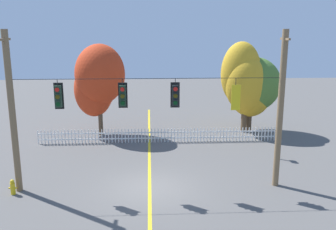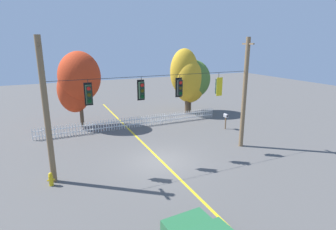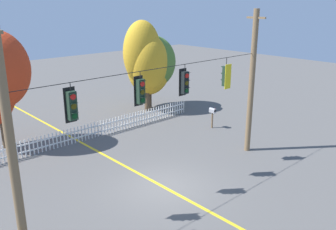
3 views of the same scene
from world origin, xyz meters
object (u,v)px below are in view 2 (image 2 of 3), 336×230
autumn_maple_near_fence (78,82)px  roadside_mailbox (226,117)px  traffic_signal_westbound_side (141,90)px  traffic_signal_southbound_primary (218,86)px  fire_hydrant (51,179)px  autumn_maple_mid (188,78)px  traffic_signal_eastbound_side (179,88)px  autumn_oak_far_east (192,79)px  traffic_signal_northbound_primary (89,94)px

autumn_maple_near_fence → roadside_mailbox: (11.32, -5.91, -2.89)m
traffic_signal_westbound_side → traffic_signal_southbound_primary: 5.29m
fire_hydrant → roadside_mailbox: bearing=16.5°
autumn_maple_near_fence → autumn_maple_mid: bearing=0.9°
traffic_signal_westbound_side → roadside_mailbox: size_ratio=1.02×
traffic_signal_eastbound_side → fire_hydrant: bearing=-176.9°
traffic_signal_westbound_side → autumn_maple_near_fence: bearing=104.0°
autumn_oak_far_east → autumn_maple_mid: bearing=-165.4°
traffic_signal_eastbound_side → autumn_maple_near_fence: autumn_maple_near_fence is taller
traffic_signal_westbound_side → traffic_signal_eastbound_side: bearing=0.0°
roadside_mailbox → autumn_maple_mid: bearing=94.5°
traffic_signal_westbound_side → autumn_maple_near_fence: size_ratio=0.21×
traffic_signal_westbound_side → autumn_maple_mid: autumn_maple_mid is taller
traffic_signal_westbound_side → roadside_mailbox: bearing=23.0°
traffic_signal_southbound_primary → autumn_maple_mid: size_ratio=0.22×
traffic_signal_northbound_primary → fire_hydrant: size_ratio=1.92×
traffic_signal_northbound_primary → autumn_maple_mid: (11.37, 9.86, -0.87)m
traffic_signal_southbound_primary → roadside_mailbox: traffic_signal_southbound_primary is taller
autumn_maple_mid → autumn_oak_far_east: 0.66m
traffic_signal_eastbound_side → autumn_oak_far_east: size_ratio=0.25×
traffic_signal_southbound_primary → autumn_maple_near_fence: autumn_maple_near_fence is taller
autumn_maple_mid → traffic_signal_southbound_primary: bearing=-107.6°
traffic_signal_eastbound_side → roadside_mailbox: traffic_signal_eastbound_side is taller
autumn_maple_near_fence → traffic_signal_southbound_primary: bearing=-51.5°
roadside_mailbox → fire_hydrant: bearing=-163.5°
traffic_signal_westbound_side → traffic_signal_northbound_primary: bearing=180.0°
traffic_signal_northbound_primary → traffic_signal_southbound_primary: 8.24m
autumn_maple_mid → autumn_oak_far_east: bearing=14.6°
traffic_signal_eastbound_side → fire_hydrant: size_ratio=1.90×
traffic_signal_eastbound_side → traffic_signal_southbound_primary: 2.84m
traffic_signal_westbound_side → autumn_maple_near_fence: autumn_maple_near_fence is taller
traffic_signal_westbound_side → autumn_maple_mid: (8.41, 9.86, -0.87)m
traffic_signal_northbound_primary → traffic_signal_southbound_primary: bearing=-0.1°
traffic_signal_eastbound_side → autumn_maple_mid: size_ratio=0.21×
autumn_maple_near_fence → autumn_maple_mid: size_ratio=0.98×
traffic_signal_northbound_primary → traffic_signal_westbound_side: bearing=-0.0°
traffic_signal_eastbound_side → roadside_mailbox: size_ratio=1.03×
fire_hydrant → autumn_maple_mid: bearing=36.9°
autumn_oak_far_east → fire_hydrant: bearing=-143.9°
traffic_signal_northbound_primary → traffic_signal_southbound_primary: (8.24, -0.02, -0.11)m
traffic_signal_southbound_primary → autumn_maple_near_fence: 12.41m
autumn_maple_mid → fire_hydrant: 17.44m
fire_hydrant → traffic_signal_westbound_side: bearing=4.6°
autumn_maple_near_fence → autumn_oak_far_east: bearing=1.7°
traffic_signal_westbound_side → autumn_maple_near_fence: 10.01m
traffic_signal_eastbound_side → roadside_mailbox: 8.25m
traffic_signal_westbound_side → fire_hydrant: (-5.27, -0.42, -4.26)m
traffic_signal_westbound_side → traffic_signal_southbound_primary: size_ratio=0.92×
autumn_maple_mid → autumn_oak_far_east: autumn_maple_mid is taller
autumn_maple_near_fence → roadside_mailbox: size_ratio=4.85×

